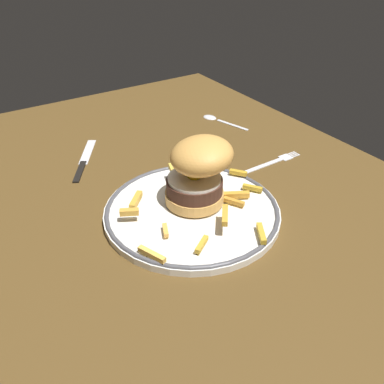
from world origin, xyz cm
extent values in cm
cube|color=#523A19|center=(0.00, 0.00, -2.00)|extent=(123.45, 83.79, 4.00)
cylinder|color=white|center=(1.38, -1.39, 0.60)|extent=(29.51, 29.51, 1.20)
torus|color=#4C4C51|center=(1.38, -1.39, 1.20)|extent=(29.11, 29.11, 0.80)
cylinder|color=#D49B4C|center=(0.45, -0.30, 2.50)|extent=(9.97, 9.97, 1.80)
cylinder|color=#42261B|center=(0.45, -0.30, 4.59)|extent=(9.50, 9.50, 2.39)
cylinder|color=white|center=(0.45, -0.30, 6.04)|extent=(8.93, 8.93, 0.50)
ellipsoid|color=yellow|center=(-0.17, -0.28, 6.71)|extent=(2.60, 2.60, 1.40)
ellipsoid|color=gold|center=(0.93, 0.74, 10.55)|extent=(13.18, 13.49, 6.44)
cube|color=gold|center=(-2.74, 11.61, 2.00)|extent=(3.11, 2.57, 0.81)
cube|color=#EEA947|center=(4.76, -8.42, 1.96)|extent=(2.87, 1.78, 0.71)
cube|color=gold|center=(2.75, 10.50, 1.98)|extent=(3.30, 2.65, 0.75)
cube|color=gold|center=(-4.89, -8.63, 2.08)|extent=(3.97, 3.88, 0.97)
cube|color=gold|center=(3.01, 6.54, 2.08)|extent=(3.07, 4.61, 0.96)
cube|color=#EFB64C|center=(8.48, -12.78, 2.00)|extent=(4.70, 2.45, 0.80)
cube|color=#C6892D|center=(4.34, 5.11, 1.98)|extent=(3.60, 2.43, 0.75)
cube|color=gold|center=(8.56, -0.23, 3.83)|extent=(4.25, 3.56, 0.89)
cube|color=gold|center=(13.36, 3.39, 2.02)|extent=(4.20, 2.96, 0.84)
cube|color=gold|center=(-1.14, -11.59, 3.06)|extent=(2.27, 3.11, 0.98)
cube|color=gold|center=(-6.84, 0.37, 4.05)|extent=(4.45, 2.27, 0.98)
cube|color=gold|center=(10.51, -5.58, 1.97)|extent=(2.64, 3.41, 0.74)
cube|color=silver|center=(-4.63, 19.89, 0.18)|extent=(1.22, 10.02, 0.36)
cube|color=silver|center=(-4.77, 25.89, 0.18)|extent=(2.25, 2.45, 0.32)
cube|color=silver|center=(-5.57, 28.07, 0.18)|extent=(0.31, 2.41, 0.28)
cube|color=silver|center=(-5.07, 28.08, 0.18)|extent=(0.31, 2.41, 0.28)
cube|color=silver|center=(-4.57, 28.09, 0.18)|extent=(0.31, 2.41, 0.28)
cube|color=silver|center=(-4.07, 28.11, 0.18)|extent=(0.31, 2.41, 0.28)
cube|color=black|center=(-22.39, -12.36, 0.30)|extent=(7.46, 5.18, 0.70)
cube|color=silver|center=(-29.65, -7.94, 0.20)|extent=(10.33, 7.26, 0.24)
cube|color=silver|center=(-23.79, 26.51, 0.20)|extent=(8.86, 3.28, 0.32)
ellipsoid|color=silver|center=(-30.51, 24.55, 0.40)|extent=(4.18, 3.50, 0.90)
camera|label=1|loc=(49.11, -32.25, 42.09)|focal=39.12mm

